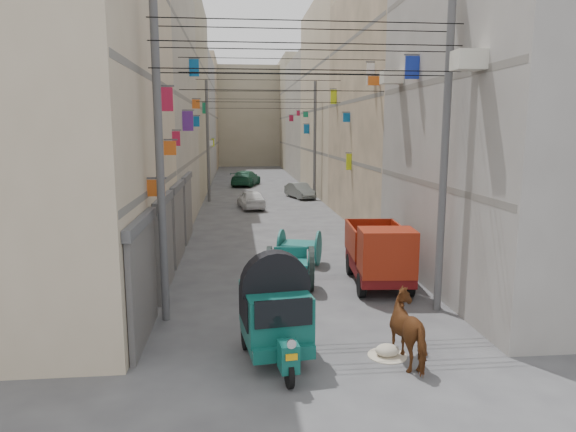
{
  "coord_description": "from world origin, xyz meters",
  "views": [
    {
      "loc": [
        -1.74,
        -6.8,
        4.82
      ],
      "look_at": [
        -0.4,
        6.5,
        2.56
      ],
      "focal_mm": 32.0,
      "sensor_mm": 36.0,
      "label": 1
    }
  ],
  "objects": [
    {
      "name": "building_row_left",
      "position": [
        -8.0,
        34.13,
        6.46
      ],
      "size": [
        8.0,
        62.0,
        14.0
      ],
      "color": "#C3B094",
      "rests_on": "ground"
    },
    {
      "name": "building_row_right",
      "position": [
        8.0,
        34.13,
        6.46
      ],
      "size": [
        8.0,
        62.0,
        14.0
      ],
      "color": "#9C9792",
      "rests_on": "ground"
    },
    {
      "name": "end_cap_building",
      "position": [
        0.0,
        66.0,
        6.5
      ],
      "size": [
        22.0,
        10.0,
        13.0
      ],
      "primitive_type": "cube",
      "color": "tan",
      "rests_on": "ground"
    },
    {
      "name": "shutters_left",
      "position": [
        -3.92,
        10.38,
        1.49
      ],
      "size": [
        0.18,
        14.4,
        2.88
      ],
      "color": "#4C4C51",
      "rests_on": "ground"
    },
    {
      "name": "signboards",
      "position": [
        -0.01,
        21.66,
        3.43
      ],
      "size": [
        8.22,
        40.52,
        5.67
      ],
      "color": "#167C53",
      "rests_on": "ground"
    },
    {
      "name": "ac_units",
      "position": [
        3.65,
        7.67,
        7.43
      ],
      "size": [
        0.7,
        6.55,
        3.35
      ],
      "color": "beige",
      "rests_on": "ground"
    },
    {
      "name": "utility_poles",
      "position": [
        0.0,
        17.0,
        4.0
      ],
      "size": [
        7.4,
        22.2,
        8.0
      ],
      "color": "#505052",
      "rests_on": "ground"
    },
    {
      "name": "overhead_cables",
      "position": [
        0.0,
        14.4,
        6.77
      ],
      "size": [
        7.4,
        22.52,
        1.12
      ],
      "color": "black",
      "rests_on": "ground"
    },
    {
      "name": "auto_rickshaw",
      "position": [
        -0.98,
        3.46,
        1.05
      ],
      "size": [
        1.66,
        2.6,
        1.78
      ],
      "rotation": [
        0.0,
        0.0,
        0.12
      ],
      "color": "black",
      "rests_on": "ground"
    },
    {
      "name": "tonga_cart",
      "position": [
        -0.17,
        8.08,
        0.71
      ],
      "size": [
        1.55,
        3.12,
        1.36
      ],
      "rotation": [
        0.0,
        0.0,
        -0.11
      ],
      "color": "black",
      "rests_on": "ground"
    },
    {
      "name": "mini_truck",
      "position": [
        2.58,
        7.96,
        0.97
      ],
      "size": [
        1.88,
        3.7,
        2.02
      ],
      "rotation": [
        0.0,
        0.0,
        -0.08
      ],
      "color": "black",
      "rests_on": "ground"
    },
    {
      "name": "second_cart",
      "position": [
        0.48,
        11.09,
        0.67
      ],
      "size": [
        1.75,
        1.65,
        1.26
      ],
      "rotation": [
        0.0,
        0.0,
        -0.32
      ],
      "color": "#15605A",
      "rests_on": "ground"
    },
    {
      "name": "feed_sack",
      "position": [
        1.43,
        3.32,
        0.13
      ],
      "size": [
        0.52,
        0.42,
        0.26
      ],
      "primitive_type": "ellipsoid",
      "color": "#BEB49D",
      "rests_on": "ground"
    },
    {
      "name": "horse",
      "position": [
        1.85,
        3.0,
        0.71
      ],
      "size": [
        1.02,
        1.79,
        1.43
      ],
      "primitive_type": "imported",
      "rotation": [
        0.0,
        0.0,
        3.3
      ],
      "color": "brown",
      "rests_on": "ground"
    },
    {
      "name": "distant_car_white",
      "position": [
        -0.87,
        24.54,
        0.58
      ],
      "size": [
        1.87,
        3.59,
        1.17
      ],
      "primitive_type": "imported",
      "rotation": [
        0.0,
        0.0,
        3.29
      ],
      "color": "white",
      "rests_on": "ground"
    },
    {
      "name": "distant_car_grey",
      "position": [
        2.72,
        29.05,
        0.54
      ],
      "size": [
        2.01,
        3.45,
        1.08
      ],
      "primitive_type": "imported",
      "rotation": [
        0.0,
        0.0,
        0.28
      ],
      "color": "#5E6360",
      "rests_on": "ground"
    },
    {
      "name": "distant_car_green",
      "position": [
        -0.93,
        37.73,
        0.66
      ],
      "size": [
        2.94,
        4.85,
        1.31
      ],
      "primitive_type": "imported",
      "rotation": [
        0.0,
        0.0,
        2.88
      ],
      "color": "#1C5339",
      "rests_on": "ground"
    }
  ]
}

